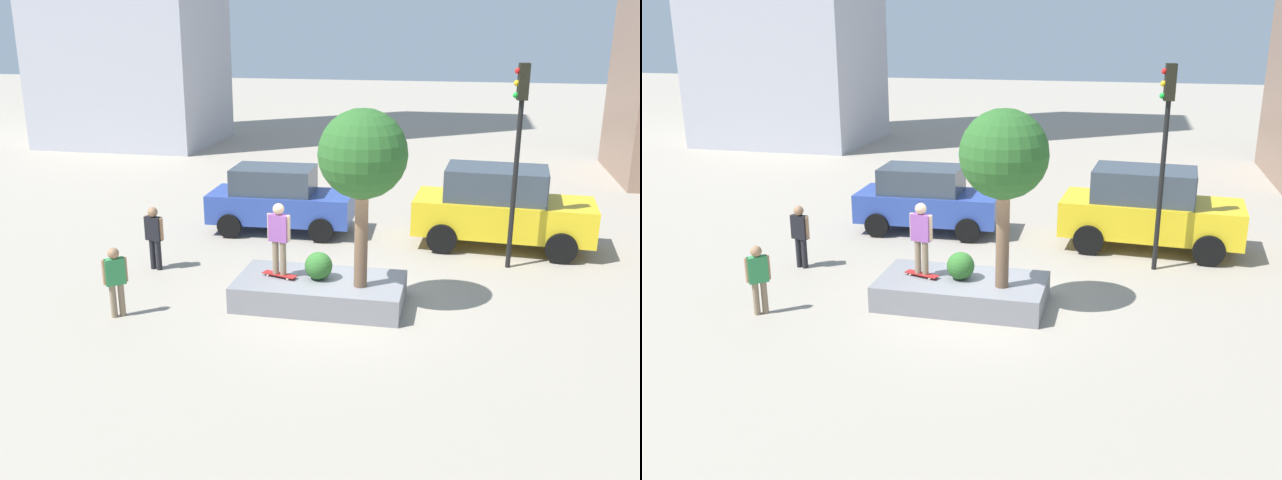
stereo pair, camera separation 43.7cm
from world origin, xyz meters
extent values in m
plane|color=#9E9384|center=(0.00, 0.00, 0.00)|extent=(120.00, 120.00, 0.00)
cube|color=gray|center=(-0.45, 0.03, 0.29)|extent=(3.66, 1.94, 0.57)
cylinder|color=brown|center=(0.47, -0.19, 1.74)|extent=(0.28, 0.28, 2.34)
sphere|color=#2D6628|center=(0.47, -0.19, 3.42)|extent=(1.84, 1.84, 1.84)
sphere|color=#2D6628|center=(-0.49, 0.04, 0.87)|extent=(0.61, 0.61, 0.61)
cube|color=#A51E1E|center=(-1.35, -0.03, 0.63)|extent=(0.83, 0.44, 0.02)
sphere|color=beige|center=(-1.08, -0.03, 0.60)|extent=(0.06, 0.06, 0.06)
sphere|color=beige|center=(-1.13, -0.19, 0.60)|extent=(0.06, 0.06, 0.06)
sphere|color=beige|center=(-1.57, 0.13, 0.60)|extent=(0.06, 0.06, 0.06)
sphere|color=beige|center=(-1.62, -0.03, 0.60)|extent=(0.06, 0.06, 0.06)
cylinder|color=#847056|center=(-1.44, -0.01, 1.02)|extent=(0.14, 0.14, 0.76)
cylinder|color=#847056|center=(-1.26, -0.05, 1.02)|extent=(0.14, 0.14, 0.76)
cube|color=#8C4C99|center=(-1.35, -0.03, 1.70)|extent=(0.46, 0.26, 0.60)
cylinder|color=#D8AD8C|center=(-1.57, 0.01, 1.72)|extent=(0.09, 0.09, 0.56)
cylinder|color=#D8AD8C|center=(-1.13, -0.08, 1.72)|extent=(0.09, 0.09, 0.56)
sphere|color=#D8AD8C|center=(-1.35, -0.03, 2.13)|extent=(0.25, 0.25, 0.25)
cube|color=#2D479E|center=(-2.69, 5.18, 0.77)|extent=(4.21, 1.88, 0.83)
cube|color=#38424C|center=(-2.90, 5.17, 1.56)|extent=(2.37, 1.61, 0.75)
cylinder|color=black|center=(-1.39, 6.10, 0.35)|extent=(0.71, 0.23, 0.71)
cylinder|color=black|center=(-1.33, 4.35, 0.35)|extent=(0.71, 0.23, 0.71)
cylinder|color=black|center=(-4.05, 6.01, 0.35)|extent=(0.71, 0.23, 0.71)
cylinder|color=black|center=(-3.99, 4.27, 0.35)|extent=(0.71, 0.23, 0.71)
cube|color=gold|center=(3.61, 5.00, 0.88)|extent=(4.87, 2.30, 0.95)
cube|color=#38424C|center=(3.38, 5.01, 1.78)|extent=(2.77, 1.93, 0.86)
cylinder|color=black|center=(5.20, 5.89, 0.40)|extent=(0.82, 0.29, 0.81)
cylinder|color=black|center=(5.06, 3.90, 0.40)|extent=(0.82, 0.29, 0.81)
cylinder|color=black|center=(2.16, 6.09, 0.40)|extent=(0.82, 0.29, 0.81)
cylinder|color=black|center=(2.03, 4.10, 0.40)|extent=(0.82, 0.29, 0.81)
cylinder|color=black|center=(3.73, 3.32, 2.09)|extent=(0.12, 0.12, 4.19)
cube|color=black|center=(3.73, 3.32, 4.61)|extent=(0.27, 0.30, 0.85)
sphere|color=red|center=(3.58, 3.30, 4.86)|extent=(0.14, 0.14, 0.14)
sphere|color=gold|center=(3.58, 3.30, 4.58)|extent=(0.14, 0.14, 0.14)
sphere|color=green|center=(3.58, 3.30, 4.30)|extent=(0.14, 0.14, 0.14)
cylinder|color=#847056|center=(-4.42, -1.47, 0.36)|extent=(0.13, 0.13, 0.72)
cylinder|color=#847056|center=(-4.55, -1.58, 0.36)|extent=(0.13, 0.13, 0.72)
cube|color=#338C4C|center=(-4.48, -1.52, 1.00)|extent=(0.42, 0.39, 0.57)
cylinder|color=#9E7251|center=(-4.32, -1.39, 1.02)|extent=(0.09, 0.09, 0.53)
cylinder|color=#9E7251|center=(-4.65, -1.66, 1.02)|extent=(0.09, 0.09, 0.53)
sphere|color=#9E7251|center=(-4.48, -1.52, 1.40)|extent=(0.24, 0.24, 0.24)
cylinder|color=black|center=(-5.03, 1.39, 0.38)|extent=(0.14, 0.14, 0.76)
cylinder|color=black|center=(-4.85, 1.35, 0.38)|extent=(0.14, 0.14, 0.76)
cube|color=black|center=(-4.94, 1.37, 1.06)|extent=(0.46, 0.27, 0.60)
cylinder|color=#9E7251|center=(-5.16, 1.42, 1.08)|extent=(0.09, 0.09, 0.57)
cylinder|color=#9E7251|center=(-4.72, 1.32, 1.08)|extent=(0.09, 0.09, 0.57)
sphere|color=#9E7251|center=(-4.94, 1.37, 1.49)|extent=(0.25, 0.25, 0.25)
camera|label=1|loc=(2.45, -13.90, 5.98)|focal=38.98mm
camera|label=2|loc=(2.88, -13.80, 5.98)|focal=38.98mm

